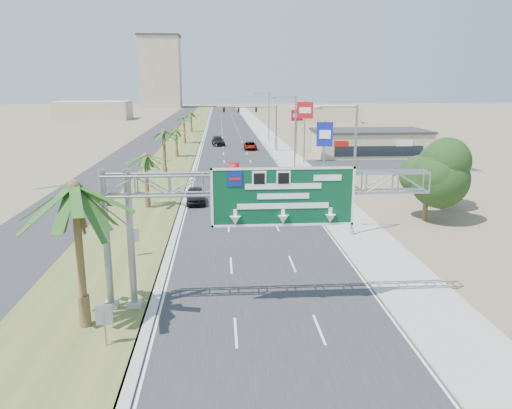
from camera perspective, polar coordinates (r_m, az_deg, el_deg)
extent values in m
cube|color=#28282B|center=(125.10, -2.98, 8.28)|extent=(12.00, 300.00, 0.02)
cube|color=#9E9B93|center=(125.56, 0.94, 8.33)|extent=(4.00, 300.00, 0.10)
cube|color=#4B5726|center=(125.29, -7.61, 8.21)|extent=(7.00, 300.00, 0.12)
cube|color=#28282B|center=(125.90, -10.82, 8.09)|extent=(8.00, 300.00, 0.02)
cylinder|color=gray|center=(26.15, -14.12, -4.10)|extent=(0.36, 0.36, 7.40)
cylinder|color=gray|center=(26.38, -16.70, -4.10)|extent=(0.36, 0.36, 7.40)
cube|color=#9E9B93|center=(27.39, -13.70, -11.10)|extent=(0.70, 0.70, 0.40)
cube|color=#9E9B93|center=(27.61, -16.20, -11.05)|extent=(0.70, 0.70, 0.40)
cube|color=#064023|center=(24.87, 3.11, 0.89)|extent=(7.20, 0.12, 3.00)
cube|color=navy|center=(24.42, -2.44, 2.94)|extent=(0.75, 0.03, 0.75)
cone|color=white|center=(25.07, 3.10, -1.71)|extent=(0.56, 0.56, 0.45)
cylinder|color=brown|center=(24.80, -19.45, -5.93)|extent=(0.36, 0.36, 7.00)
cylinder|color=brown|center=(25.77, -18.98, -11.52)|extent=(0.54, 0.54, 1.68)
cylinder|color=brown|center=(47.90, -12.37, 2.47)|extent=(0.36, 0.36, 5.00)
cylinder|color=brown|center=(48.29, -12.26, 0.26)|extent=(0.54, 0.54, 1.20)
cylinder|color=brown|center=(63.51, -10.41, 5.59)|extent=(0.36, 0.36, 5.80)
cylinder|color=brown|center=(63.84, -10.32, 3.63)|extent=(0.54, 0.54, 1.39)
cylinder|color=brown|center=(81.36, -9.06, 6.89)|extent=(0.36, 0.36, 4.50)
cylinder|color=brown|center=(81.58, -9.02, 5.70)|extent=(0.54, 0.54, 1.08)
cylinder|color=brown|center=(100.18, -8.18, 8.34)|extent=(0.36, 0.36, 5.20)
cylinder|color=brown|center=(100.37, -8.14, 7.22)|extent=(0.54, 0.54, 1.25)
cylinder|color=brown|center=(125.07, -7.41, 9.28)|extent=(0.36, 0.36, 4.80)
cylinder|color=brown|center=(125.21, -7.38, 8.45)|extent=(0.54, 0.54, 1.15)
cylinder|color=gray|center=(38.46, 11.16, 3.65)|extent=(0.20, 0.20, 10.00)
cylinder|color=gray|center=(37.61, 9.40, 10.94)|extent=(2.80, 0.12, 0.12)
cube|color=slate|center=(37.31, 7.26, 10.84)|extent=(0.50, 0.22, 0.18)
cylinder|color=#9E9B93|center=(39.54, 10.84, -3.15)|extent=(0.44, 0.44, 0.50)
cylinder|color=gray|center=(67.62, 4.50, 8.04)|extent=(0.20, 0.20, 10.00)
cylinder|color=gray|center=(67.14, 3.37, 12.16)|extent=(2.80, 0.12, 0.12)
cube|color=slate|center=(66.97, 2.15, 12.09)|extent=(0.50, 0.22, 0.18)
cylinder|color=#9E9B93|center=(68.24, 4.42, 4.06)|extent=(0.44, 0.44, 0.50)
cylinder|color=gray|center=(103.25, 1.49, 9.96)|extent=(0.20, 0.20, 10.00)
cylinder|color=gray|center=(102.93, 0.71, 12.65)|extent=(2.80, 0.12, 0.12)
cube|color=slate|center=(102.82, -0.09, 12.60)|extent=(0.50, 0.22, 0.18)
cylinder|color=#9E9B93|center=(103.65, 1.47, 7.34)|extent=(0.44, 0.44, 0.50)
cylinder|color=gray|center=(87.42, 2.32, 8.65)|extent=(0.28, 0.28, 8.00)
cylinder|color=gray|center=(86.76, -1.00, 11.07)|extent=(10.00, 0.18, 0.18)
cube|color=black|center=(86.68, 0.02, 10.80)|extent=(0.32, 0.18, 0.95)
cube|color=black|center=(86.51, -2.00, 10.79)|extent=(0.32, 0.18, 0.95)
cube|color=black|center=(86.45, -3.69, 10.77)|extent=(0.32, 0.18, 0.95)
sphere|color=red|center=(86.55, 0.02, 11.00)|extent=(0.22, 0.22, 0.22)
imported|color=black|center=(87.22, 2.34, 10.61)|extent=(0.16, 0.16, 0.60)
cylinder|color=#9E9B93|center=(87.81, 2.30, 6.24)|extent=(0.56, 0.56, 0.60)
cube|color=tan|center=(84.75, 12.84, 6.81)|extent=(18.00, 10.00, 4.00)
cylinder|color=brown|center=(45.21, 18.86, 0.69)|extent=(0.44, 0.44, 3.90)
sphere|color=black|center=(44.74, 19.12, 3.94)|extent=(4.50, 4.50, 4.50)
cylinder|color=brown|center=(50.05, 20.25, 1.42)|extent=(0.44, 0.44, 3.30)
sphere|color=black|center=(49.67, 20.46, 3.90)|extent=(3.50, 3.50, 3.50)
cylinder|color=gray|center=(23.67, -16.85, -13.52)|extent=(0.08, 0.08, 1.80)
cube|color=slate|center=(23.37, -16.97, -11.99)|extent=(0.75, 0.06, 0.95)
cylinder|color=gray|center=(34.72, -13.78, -4.53)|extent=(0.08, 0.08, 1.80)
cube|color=slate|center=(34.51, -13.84, -3.43)|extent=(0.75, 0.06, 0.95)
cube|color=tan|center=(266.25, -10.85, 14.61)|extent=(20.00, 16.00, 35.00)
cube|color=tan|center=(179.82, -18.09, 10.20)|extent=(24.00, 14.00, 6.00)
cube|color=tan|center=(158.20, 7.86, 10.18)|extent=(20.00, 12.00, 5.00)
imported|color=black|center=(49.51, -6.92, 1.02)|extent=(2.18, 4.75, 1.58)
imported|color=maroon|center=(65.99, -2.58, 4.16)|extent=(1.68, 4.28, 1.39)
imported|color=gray|center=(90.63, -0.66, 6.72)|extent=(2.25, 4.85, 1.35)
imported|color=black|center=(97.20, -4.36, 7.23)|extent=(2.80, 5.79, 1.63)
cylinder|color=gray|center=(74.56, 5.56, 8.21)|extent=(0.20, 0.20, 9.20)
cube|color=red|center=(74.33, 5.62, 10.67)|extent=(2.42, 0.67, 2.40)
cube|color=white|center=(74.15, 5.64, 10.66)|extent=(1.67, 0.30, 0.84)
cylinder|color=gray|center=(62.88, 7.80, 6.24)|extent=(0.20, 0.20, 7.18)
cube|color=#101A94|center=(62.67, 7.86, 7.96)|extent=(2.02, 0.71, 3.00)
cube|color=white|center=(62.50, 7.89, 7.94)|extent=(1.38, 0.33, 1.05)
cylinder|color=gray|center=(84.48, 4.67, 8.30)|extent=(0.20, 0.20, 7.58)
cube|color=red|center=(84.28, 4.70, 10.12)|extent=(2.14, 1.15, 1.80)
cube|color=white|center=(84.10, 4.72, 10.12)|extent=(1.43, 0.65, 0.63)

